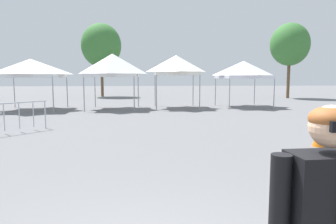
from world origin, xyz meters
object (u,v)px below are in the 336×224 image
(canopy_tent_behind_center, at_px, (176,65))
(crowd_barrier_mid_lot, at_px, (19,111))
(tree_behind_tents_right, at_px, (290,45))
(canopy_tent_far_left, at_px, (244,70))
(canopy_tent_behind_left, at_px, (113,65))
(tree_behind_tents_left, at_px, (101,46))
(canopy_tent_right_of_center, at_px, (31,68))
(traffic_cone_near_barrier, at_px, (319,137))

(canopy_tent_behind_center, distance_m, crowd_barrier_mid_lot, 10.77)
(tree_behind_tents_right, bearing_deg, canopy_tent_far_left, -130.99)
(canopy_tent_behind_left, height_order, tree_behind_tents_left, tree_behind_tents_left)
(canopy_tent_behind_center, xyz_separation_m, canopy_tent_far_left, (4.51, 0.33, -0.26))
(canopy_tent_right_of_center, height_order, tree_behind_tents_left, tree_behind_tents_left)
(canopy_tent_right_of_center, relative_size, crowd_barrier_mid_lot, 2.22)
(canopy_tent_right_of_center, xyz_separation_m, canopy_tent_behind_left, (4.80, 0.14, 0.19))
(crowd_barrier_mid_lot, bearing_deg, canopy_tent_behind_center, 52.06)
(canopy_tent_right_of_center, height_order, canopy_tent_far_left, canopy_tent_right_of_center)
(canopy_tent_behind_center, distance_m, traffic_cone_near_barrier, 12.03)
(canopy_tent_behind_left, distance_m, tree_behind_tents_right, 18.08)
(canopy_tent_behind_left, distance_m, tree_behind_tents_left, 13.31)
(canopy_tent_right_of_center, height_order, canopy_tent_behind_left, canopy_tent_behind_left)
(canopy_tent_right_of_center, distance_m, tree_behind_tents_left, 13.51)
(crowd_barrier_mid_lot, bearing_deg, canopy_tent_behind_left, 72.09)
(crowd_barrier_mid_lot, bearing_deg, tree_behind_tents_right, 42.92)
(tree_behind_tents_left, distance_m, traffic_cone_near_barrier, 26.02)
(traffic_cone_near_barrier, bearing_deg, crowd_barrier_mid_lot, 161.51)
(canopy_tent_right_of_center, bearing_deg, tree_behind_tents_right, 23.98)
(canopy_tent_right_of_center, distance_m, canopy_tent_behind_left, 4.80)
(canopy_tent_behind_left, bearing_deg, canopy_tent_right_of_center, -178.38)
(canopy_tent_right_of_center, relative_size, canopy_tent_behind_left, 1.05)
(canopy_tent_far_left, distance_m, tree_behind_tents_right, 11.11)
(tree_behind_tents_right, bearing_deg, canopy_tent_behind_left, -150.17)
(canopy_tent_far_left, height_order, tree_behind_tents_right, tree_behind_tents_right)
(traffic_cone_near_barrier, bearing_deg, canopy_tent_far_left, 81.57)
(canopy_tent_right_of_center, bearing_deg, tree_behind_tents_left, 79.17)
(canopy_tent_far_left, height_order, crowd_barrier_mid_lot, canopy_tent_far_left)
(crowd_barrier_mid_lot, bearing_deg, canopy_tent_far_left, 38.23)
(canopy_tent_behind_left, xyz_separation_m, crowd_barrier_mid_lot, (-2.56, -7.93, -1.92))
(tree_behind_tents_right, relative_size, tree_behind_tents_left, 0.95)
(crowd_barrier_mid_lot, relative_size, traffic_cone_near_barrier, 2.87)
(traffic_cone_near_barrier, bearing_deg, tree_behind_tents_left, 110.68)
(crowd_barrier_mid_lot, bearing_deg, canopy_tent_right_of_center, 105.98)
(tree_behind_tents_right, distance_m, traffic_cone_near_barrier, 22.33)
(canopy_tent_right_of_center, height_order, crowd_barrier_mid_lot, canopy_tent_right_of_center)
(canopy_tent_behind_center, height_order, canopy_tent_far_left, canopy_tent_behind_center)
(canopy_tent_behind_center, distance_m, tree_behind_tents_right, 14.56)
(tree_behind_tents_right, relative_size, crowd_barrier_mid_lot, 4.38)
(tree_behind_tents_right, height_order, tree_behind_tents_left, tree_behind_tents_left)
(canopy_tent_behind_center, height_order, tree_behind_tents_right, tree_behind_tents_right)
(canopy_tent_behind_left, distance_m, canopy_tent_far_left, 8.50)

